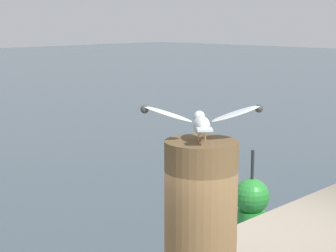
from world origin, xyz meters
The scene contains 3 objects.
mooring_post centered at (-0.83, -0.51, 2.23)m, with size 0.40×0.40×0.87m, color brown.
seagull centered at (-0.82, -0.50, 2.78)m, with size 0.54×0.52×0.20m.
channel_buoy centered at (4.04, 2.60, 0.48)m, with size 0.56×0.56×1.33m.
Camera 1 is at (-3.15, -2.49, 3.30)m, focal length 61.90 mm.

